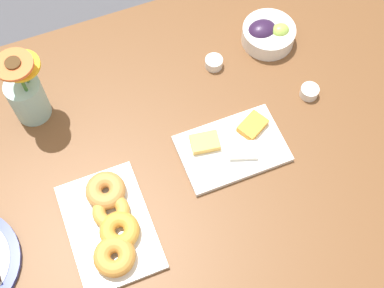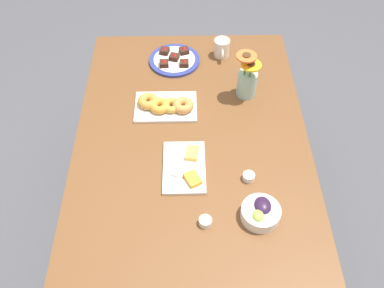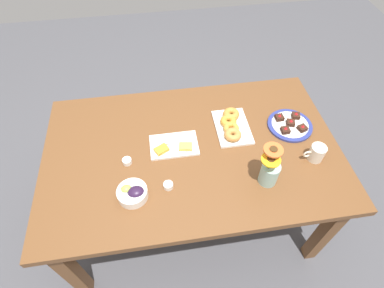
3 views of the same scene
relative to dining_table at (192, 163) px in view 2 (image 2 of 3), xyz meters
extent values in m
plane|color=#4C4C51|center=(0.00, 0.00, -0.65)|extent=(6.00, 6.00, 0.00)
cube|color=brown|center=(0.00, 0.00, 0.07)|extent=(1.60, 1.00, 0.04)
cube|color=brown|center=(-0.72, -0.42, -0.30)|extent=(0.07, 0.07, 0.70)
cube|color=brown|center=(-0.72, 0.42, -0.30)|extent=(0.07, 0.07, 0.70)
cylinder|color=silver|center=(-0.63, 0.16, 0.13)|extent=(0.08, 0.08, 0.09)
cylinder|color=brown|center=(-0.63, 0.16, 0.17)|extent=(0.07, 0.07, 0.00)
torus|color=silver|center=(-0.58, 0.16, 0.13)|extent=(0.05, 0.01, 0.05)
cylinder|color=white|center=(0.32, 0.25, 0.11)|extent=(0.15, 0.15, 0.05)
ellipsoid|color=#2D1938|center=(0.31, 0.25, 0.13)|extent=(0.08, 0.07, 0.04)
ellipsoid|color=#9EC14C|center=(0.35, 0.23, 0.13)|extent=(0.05, 0.04, 0.04)
cube|color=white|center=(0.09, -0.03, 0.09)|extent=(0.26, 0.17, 0.01)
cube|color=#EFB74C|center=(0.03, 0.00, 0.11)|extent=(0.08, 0.06, 0.02)
cube|color=white|center=(0.11, -0.05, 0.11)|extent=(0.08, 0.07, 0.01)
cube|color=orange|center=(0.16, 0.00, 0.11)|extent=(0.09, 0.08, 0.02)
cube|color=white|center=(-0.25, -0.12, 0.09)|extent=(0.19, 0.28, 0.01)
torus|color=#CB8737|center=(-0.26, -0.19, 0.12)|extent=(0.13, 0.13, 0.04)
torus|color=gold|center=(-0.23, -0.14, 0.12)|extent=(0.12, 0.12, 0.04)
torus|color=gold|center=(-0.24, -0.09, 0.12)|extent=(0.10, 0.10, 0.03)
torus|color=#C78641|center=(-0.23, -0.04, 0.12)|extent=(0.13, 0.13, 0.04)
cylinder|color=white|center=(0.15, 0.22, 0.10)|extent=(0.05, 0.05, 0.03)
cylinder|color=#C68923|center=(0.15, 0.22, 0.11)|extent=(0.04, 0.04, 0.01)
cylinder|color=white|center=(0.35, 0.04, 0.10)|extent=(0.05, 0.05, 0.03)
cylinder|color=maroon|center=(0.35, 0.04, 0.11)|extent=(0.04, 0.04, 0.01)
cylinder|color=navy|center=(-0.58, -0.08, 0.09)|extent=(0.26, 0.26, 0.01)
cylinder|color=white|center=(-0.58, -0.08, 0.09)|extent=(0.21, 0.21, 0.01)
cube|color=#381E14|center=(-0.63, -0.03, 0.11)|extent=(0.05, 0.05, 0.02)
cone|color=red|center=(-0.63, -0.03, 0.13)|extent=(0.02, 0.02, 0.01)
cube|color=#381E14|center=(-0.53, -0.03, 0.11)|extent=(0.04, 0.04, 0.02)
cone|color=red|center=(-0.53, -0.03, 0.13)|extent=(0.02, 0.02, 0.01)
cube|color=#381E14|center=(-0.63, -0.13, 0.11)|extent=(0.05, 0.05, 0.02)
cone|color=red|center=(-0.63, -0.13, 0.13)|extent=(0.02, 0.02, 0.01)
cube|color=#381E14|center=(-0.53, -0.13, 0.11)|extent=(0.05, 0.05, 0.02)
cone|color=red|center=(-0.53, -0.13, 0.13)|extent=(0.02, 0.02, 0.01)
cube|color=#381E14|center=(-0.58, -0.08, 0.11)|extent=(0.06, 0.06, 0.02)
cone|color=red|center=(-0.58, -0.08, 0.13)|extent=(0.02, 0.02, 0.01)
cylinder|color=#99C1B7|center=(-0.34, 0.26, 0.15)|extent=(0.09, 0.09, 0.12)
cylinder|color=#3D702D|center=(-0.33, 0.24, 0.26)|extent=(0.01, 0.01, 0.10)
cylinder|color=orange|center=(-0.33, 0.24, 0.31)|extent=(0.09, 0.09, 0.01)
cylinder|color=#472D14|center=(-0.33, 0.24, 0.32)|extent=(0.04, 0.04, 0.01)
cylinder|color=#3D702D|center=(-0.32, 0.26, 0.24)|extent=(0.01, 0.01, 0.06)
cylinder|color=yellow|center=(-0.32, 0.26, 0.27)|extent=(0.09, 0.09, 0.01)
cylinder|color=#472D14|center=(-0.32, 0.26, 0.28)|extent=(0.04, 0.04, 0.01)
camera|label=1|loc=(-0.22, -0.55, 1.28)|focal=50.00mm
camera|label=2|loc=(1.13, -0.02, 1.47)|focal=40.00mm
camera|label=3|loc=(0.15, 1.00, 1.36)|focal=28.00mm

